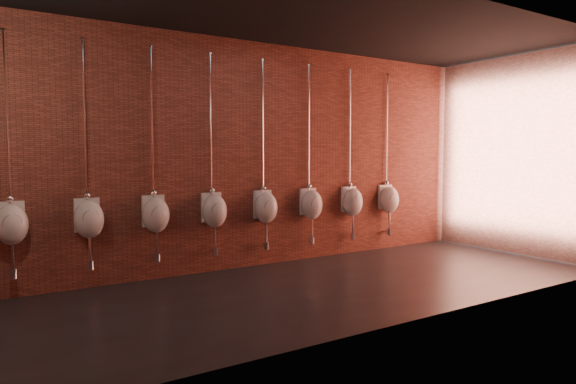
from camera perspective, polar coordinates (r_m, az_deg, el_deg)
name	(u,v)px	position (r m, az deg, el deg)	size (l,w,h in m)	color
ground	(299,291)	(6.18, 1.28, -10.92)	(8.50, 8.50, 0.00)	black
room_shell	(300,120)	(5.97, 1.31, 8.05)	(8.54, 3.04, 3.22)	black
urinal_0	(11,223)	(6.37, -28.39, -3.02)	(0.35, 0.31, 2.71)	white
urinal_1	(89,218)	(6.48, -21.26, -2.68)	(0.35, 0.31, 2.71)	white
urinal_2	(156,213)	(6.69, -14.48, -2.32)	(0.35, 0.31, 2.71)	white
urinal_3	(214,210)	(6.99, -8.19, -1.95)	(0.35, 0.31, 2.71)	white
urinal_4	(266,206)	(7.36, -2.48, -1.60)	(0.35, 0.31, 2.71)	white
urinal_5	(312,203)	(7.80, 2.63, -1.28)	(0.35, 0.31, 2.71)	white
urinal_6	(352,201)	(8.29, 7.17, -0.98)	(0.35, 0.31, 2.71)	white
urinal_7	(389,198)	(8.83, 11.17, -0.71)	(0.35, 0.31, 2.71)	white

